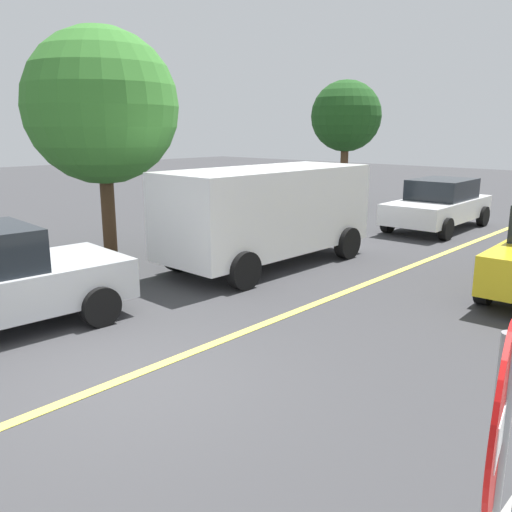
{
  "coord_description": "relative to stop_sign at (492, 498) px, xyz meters",
  "views": [
    {
      "loc": [
        -3.35,
        -5.35,
        3.03
      ],
      "look_at": [
        1.63,
        -0.75,
        1.42
      ],
      "focal_mm": 37.39,
      "sensor_mm": 36.0,
      "label": 1
    }
  ],
  "objects": [
    {
      "name": "tree_centre_verge",
      "position": [
        4.82,
        10.5,
        1.93
      ],
      "size": [
        3.49,
        3.49,
        5.28
      ],
      "color": "#513823",
      "rests_on": "ground_plane"
    },
    {
      "name": "lane_marking_centre",
      "position": [
        4.35,
        4.79,
        -1.59
      ],
      "size": [
        28.0,
        0.16,
        0.01
      ],
      "primitive_type": "cube",
      "color": "#E0D14C"
    },
    {
      "name": "car_white_mid_road",
      "position": [
        13.92,
        6.41,
        -0.82
      ],
      "size": [
        4.46,
        2.1,
        1.54
      ],
      "color": "white",
      "rests_on": "ground_plane"
    },
    {
      "name": "ground_plane",
      "position": [
        1.35,
        4.79,
        -1.6
      ],
      "size": [
        80.0,
        80.0,
        0.0
      ],
      "primitive_type": "plane",
      "color": "#38383A"
    },
    {
      "name": "stop_sign",
      "position": [
        0.0,
        0.0,
        0.0
      ],
      "size": [
        0.75,
        0.18,
        2.34
      ],
      "color": "gray",
      "rests_on": "ground_plane"
    },
    {
      "name": "tree_left_verge",
      "position": [
        16.34,
        11.54,
        1.93
      ],
      "size": [
        2.77,
        2.77,
        4.93
      ],
      "color": "#513823",
      "rests_on": "ground_plane"
    },
    {
      "name": "white_van",
      "position": [
        6.95,
        7.33,
        -0.33
      ],
      "size": [
        5.23,
        2.33,
        2.2
      ],
      "color": "white",
      "rests_on": "ground_plane"
    }
  ]
}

